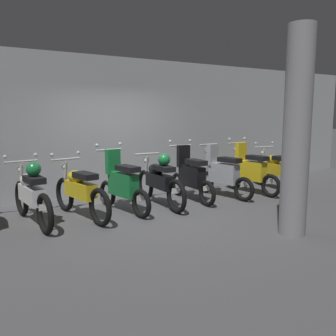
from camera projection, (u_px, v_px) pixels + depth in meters
The scene contains 11 objects.
ground_plane at pixel (149, 212), 6.86m from camera, with size 80.00×80.00×0.00m, color #4C4C4F.
back_wall at pixel (109, 126), 8.32m from camera, with size 16.00×0.30×3.13m, color #9EA0A3.
motorbike_slot_2 at pixel (31, 194), 6.02m from camera, with size 0.59×1.95×1.15m.
motorbike_slot_3 at pixel (80, 191), 6.40m from camera, with size 0.63×1.93×1.15m.
motorbike_slot_4 at pixel (122, 184), 6.81m from camera, with size 0.58×1.67×1.29m.
motorbike_slot_5 at pixel (159, 180), 7.24m from camera, with size 0.56×1.95×1.08m.
motorbike_slot_6 at pixel (191, 176), 7.73m from camera, with size 0.59×1.68×1.29m.
motorbike_slot_7 at pixel (222, 174), 8.07m from camera, with size 0.56×1.67×1.18m.
motorbike_slot_8 at pixel (250, 171), 8.47m from camera, with size 0.59×1.68×1.29m.
motorbike_slot_9 at pixel (276, 170), 8.85m from camera, with size 0.58×1.94×1.15m.
support_pillar at pixel (297, 133), 5.37m from camera, with size 0.41×0.41×3.13m, color gray.
Camera 1 is at (-3.04, -5.94, 1.83)m, focal length 38.44 mm.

